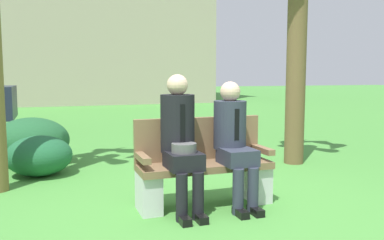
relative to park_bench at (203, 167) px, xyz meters
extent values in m
plane|color=#468C39|center=(0.04, -0.16, -0.40)|extent=(80.00, 80.00, 0.00)
cube|color=brown|center=(0.00, -0.05, 0.02)|extent=(1.38, 0.44, 0.07)
cube|color=brown|center=(0.00, 0.14, 0.28)|extent=(1.38, 0.06, 0.45)
cube|color=brown|center=(-0.65, -0.05, 0.15)|extent=(0.08, 0.44, 0.06)
cube|color=brown|center=(0.65, -0.05, 0.15)|extent=(0.08, 0.44, 0.06)
cube|color=silver|center=(-0.59, -0.05, -0.21)|extent=(0.20, 0.37, 0.38)
cube|color=silver|center=(0.59, -0.05, -0.21)|extent=(0.20, 0.37, 0.38)
cube|color=black|center=(-0.29, -0.22, 0.13)|extent=(0.32, 0.38, 0.16)
cylinder|color=black|center=(-0.37, -0.41, -0.17)|extent=(0.11, 0.11, 0.45)
cylinder|color=black|center=(-0.21, -0.41, -0.17)|extent=(0.11, 0.11, 0.45)
cube|color=black|center=(-0.37, -0.47, -0.36)|extent=(0.09, 0.22, 0.07)
cube|color=black|center=(-0.21, -0.47, -0.36)|extent=(0.09, 0.22, 0.07)
cylinder|color=black|center=(-0.29, -0.03, 0.47)|extent=(0.34, 0.34, 0.57)
cube|color=black|center=(-0.29, -0.20, 0.49)|extent=(0.05, 0.01, 0.37)
sphere|color=beige|center=(-0.29, -0.03, 0.85)|extent=(0.21, 0.21, 0.21)
cylinder|color=#575757|center=(-0.29, -0.24, 0.26)|extent=(0.24, 0.24, 0.09)
cube|color=#2D3342|center=(0.29, -0.22, 0.13)|extent=(0.32, 0.38, 0.16)
cylinder|color=#2D3342|center=(0.21, -0.41, -0.17)|extent=(0.11, 0.11, 0.45)
cylinder|color=#2D3342|center=(0.37, -0.41, -0.17)|extent=(0.11, 0.11, 0.45)
cube|color=black|center=(0.21, -0.47, -0.36)|extent=(0.09, 0.22, 0.07)
cube|color=black|center=(0.37, -0.47, -0.36)|extent=(0.09, 0.22, 0.07)
cylinder|color=#2D3342|center=(0.29, -0.03, 0.43)|extent=(0.34, 0.34, 0.50)
cube|color=black|center=(0.29, -0.20, 0.45)|extent=(0.05, 0.01, 0.32)
sphere|color=beige|center=(0.29, -0.03, 0.78)|extent=(0.21, 0.21, 0.21)
cylinder|color=brown|center=(2.03, 1.42, 1.34)|extent=(0.29, 0.29, 3.48)
ellipsoid|color=#1E5933|center=(-1.64, 1.86, -0.13)|extent=(0.86, 0.79, 0.54)
ellipsoid|color=#21582F|center=(-1.77, 2.68, -0.04)|extent=(1.13, 1.04, 0.71)
camera|label=1|loc=(-1.49, -3.89, 0.95)|focal=38.31mm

